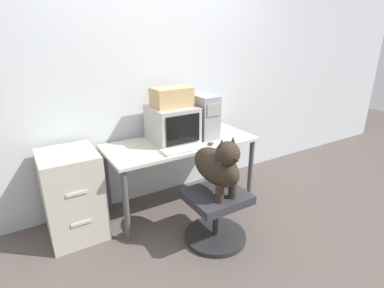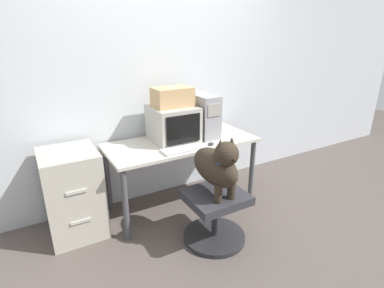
% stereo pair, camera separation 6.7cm
% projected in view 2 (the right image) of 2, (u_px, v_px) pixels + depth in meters
% --- Properties ---
extents(ground_plane, '(12.00, 12.00, 0.00)m').
position_uv_depth(ground_plane, '(198.00, 218.00, 2.91)').
color(ground_plane, '#564C47').
extents(wall_back, '(8.00, 0.05, 2.60)m').
position_uv_depth(wall_back, '(163.00, 75.00, 3.05)').
color(wall_back, silver).
rests_on(wall_back, ground_plane).
extents(desk, '(1.47, 0.65, 0.70)m').
position_uv_depth(desk, '(182.00, 149.00, 2.96)').
color(desk, beige).
rests_on(desk, ground_plane).
extents(crt_monitor, '(0.42, 0.43, 0.34)m').
position_uv_depth(crt_monitor, '(173.00, 124.00, 2.90)').
color(crt_monitor, '#B7B2A8').
rests_on(crt_monitor, desk).
extents(pc_tower, '(0.19, 0.44, 0.43)m').
position_uv_depth(pc_tower, '(202.00, 115.00, 3.04)').
color(pc_tower, '#99999E').
rests_on(pc_tower, desk).
extents(keyboard, '(0.42, 0.16, 0.03)m').
position_uv_depth(keyboard, '(184.00, 149.00, 2.70)').
color(keyboard, silver).
rests_on(keyboard, desk).
extents(computer_mouse, '(0.06, 0.04, 0.03)m').
position_uv_depth(computer_mouse, '(211.00, 144.00, 2.82)').
color(computer_mouse, '#333333').
rests_on(computer_mouse, desk).
extents(office_chair, '(0.54, 0.54, 0.45)m').
position_uv_depth(office_chair, '(215.00, 215.00, 2.55)').
color(office_chair, '#262628').
rests_on(office_chair, ground_plane).
extents(dog, '(0.23, 0.55, 0.52)m').
position_uv_depth(dog, '(217.00, 165.00, 2.38)').
color(dog, '#33281E').
rests_on(dog, office_chair).
extents(filing_cabinet, '(0.46, 0.52, 0.77)m').
position_uv_depth(filing_cabinet, '(73.00, 193.00, 2.60)').
color(filing_cabinet, '#B7B2A3').
rests_on(filing_cabinet, ground_plane).
extents(cardboard_box, '(0.36, 0.24, 0.18)m').
position_uv_depth(cardboard_box, '(172.00, 97.00, 2.82)').
color(cardboard_box, tan).
rests_on(cardboard_box, crt_monitor).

